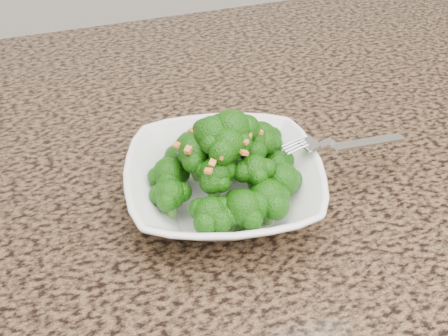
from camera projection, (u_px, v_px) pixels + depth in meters
name	position (u px, v px, depth m)	size (l,w,h in m)	color
granite_counter	(230.00, 199.00, 0.67)	(1.64, 1.04, 0.03)	brown
bowl	(224.00, 184.00, 0.63)	(0.22, 0.22, 0.05)	white
broccoli_pile	(224.00, 138.00, 0.59)	(0.19, 0.19, 0.07)	#18590A
garlic_topping	(224.00, 106.00, 0.56)	(0.12, 0.12, 0.01)	orange
fork	(328.00, 143.00, 0.63)	(0.18, 0.03, 0.01)	silver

